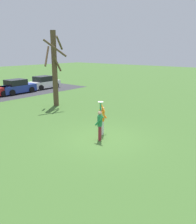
# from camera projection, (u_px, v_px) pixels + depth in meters

# --- Properties ---
(ground_plane) EXTENTS (120.00, 120.00, 0.00)m
(ground_plane) POSITION_uv_depth(u_px,v_px,m) (102.00, 138.00, 12.88)
(ground_plane) COLOR #426B2D
(person_catcher) EXTENTS (0.58, 0.52, 2.08)m
(person_catcher) POSITION_uv_depth(u_px,v_px,m) (100.00, 123.00, 12.43)
(person_catcher) COLOR maroon
(person_catcher) RESTS_ON ground_plane
(person_defender) EXTENTS (0.65, 0.61, 2.04)m
(person_defender) POSITION_uv_depth(u_px,v_px,m) (102.00, 118.00, 13.34)
(person_defender) COLOR silver
(person_defender) RESTS_ON ground_plane
(frisbee_disc) EXTENTS (0.28, 0.28, 0.02)m
(frisbee_disc) POSITION_uv_depth(u_px,v_px,m) (101.00, 102.00, 12.36)
(frisbee_disc) COLOR white
(frisbee_disc) RESTS_ON person_catcher
(parked_car_blue) EXTENTS (4.17, 2.16, 1.59)m
(parked_car_blue) POSITION_uv_depth(u_px,v_px,m) (17.00, 87.00, 26.27)
(parked_car_blue) COLOR #233893
(parked_car_blue) RESTS_ON ground_plane
(parked_car_white) EXTENTS (4.17, 2.16, 1.59)m
(parked_car_white) POSITION_uv_depth(u_px,v_px,m) (44.00, 83.00, 29.65)
(parked_car_white) COLOR white
(parked_car_white) RESTS_ON ground_plane
(bare_tree_tall) EXTENTS (2.10, 2.28, 6.37)m
(bare_tree_tall) POSITION_uv_depth(u_px,v_px,m) (55.00, 67.00, 19.72)
(bare_tree_tall) COLOR brown
(bare_tree_tall) RESTS_ON ground_plane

